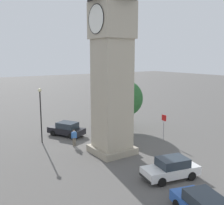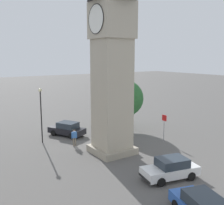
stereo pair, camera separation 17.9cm
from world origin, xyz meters
name	(u,v)px [view 1 (the left image)]	position (x,y,z in m)	size (l,w,h in m)	color
ground_plane	(112,152)	(0.00, 0.00, 0.00)	(200.00, 200.00, 0.00)	#565451
clock_tower	(112,30)	(0.00, 0.00, 10.88)	(4.18, 4.18, 18.68)	gray
car_silver_kerb	(171,168)	(6.71, 0.54, 0.76)	(2.57, 4.40, 1.53)	white
car_red_corner	(67,129)	(-7.18, -1.18, 0.76)	(4.44, 3.40, 1.53)	black
pedestrian	(74,136)	(-3.61, -2.04, 1.01)	(0.30, 0.55, 1.69)	#706656
tree	(125,98)	(-5.62, 5.69, 3.79)	(4.29, 4.29, 5.95)	brown
lamp_post	(41,107)	(-6.35, -4.31, 3.69)	(0.36, 0.36, 5.59)	black
road_sign	(164,124)	(0.34, 6.21, 1.90)	(0.60, 0.07, 2.80)	gray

